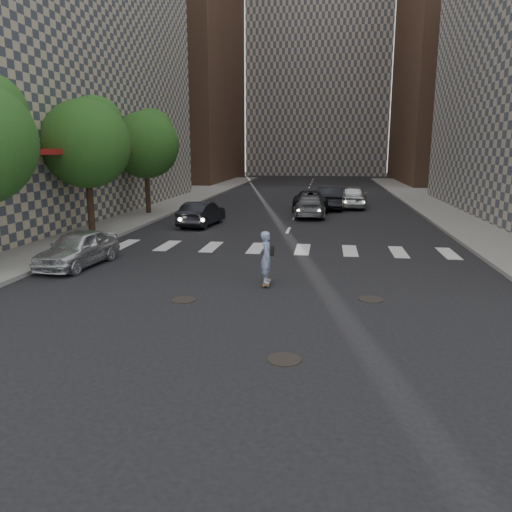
% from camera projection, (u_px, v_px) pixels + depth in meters
% --- Properties ---
extents(ground, '(160.00, 160.00, 0.00)m').
position_uv_depth(ground, '(246.00, 317.00, 12.79)').
color(ground, black).
rests_on(ground, ground).
extents(sidewalk_left, '(13.00, 80.00, 0.15)m').
position_uv_depth(sidewalk_left, '(84.00, 211.00, 34.12)').
color(sidewalk_left, gray).
rests_on(sidewalk_left, ground).
extents(tower_left, '(18.00, 24.00, 40.00)m').
position_uv_depth(tower_left, '(161.00, 24.00, 64.54)').
color(tower_left, brown).
rests_on(tower_left, ground).
extents(tower_right, '(18.00, 24.00, 36.00)m').
position_uv_depth(tower_right, '(484.00, 31.00, 59.48)').
color(tower_right, brown).
rests_on(tower_right, ground).
extents(tower_center, '(22.00, 20.00, 48.00)m').
position_uv_depth(tower_center, '(320.00, 28.00, 83.21)').
color(tower_center, '#ADA08E').
rests_on(tower_center, ground).
extents(tree_b, '(4.20, 4.20, 6.60)m').
position_uv_depth(tree_b, '(88.00, 140.00, 23.88)').
color(tree_b, '#382619').
rests_on(tree_b, sidewalk_left).
extents(tree_c, '(4.20, 4.20, 6.60)m').
position_uv_depth(tree_c, '(147.00, 142.00, 31.62)').
color(tree_c, '#382619').
rests_on(tree_c, sidewalk_left).
extents(manhole_a, '(0.70, 0.70, 0.02)m').
position_uv_depth(manhole_a, '(284.00, 359.00, 10.20)').
color(manhole_a, black).
rests_on(manhole_a, ground).
extents(manhole_b, '(0.70, 0.70, 0.02)m').
position_uv_depth(manhole_b, '(184.00, 300.00, 14.22)').
color(manhole_b, black).
rests_on(manhole_b, ground).
extents(manhole_c, '(0.70, 0.70, 0.02)m').
position_uv_depth(manhole_c, '(371.00, 299.00, 14.27)').
color(manhole_c, black).
rests_on(manhole_c, ground).
extents(skateboarder, '(0.43, 0.87, 1.72)m').
position_uv_depth(skateboarder, '(267.00, 257.00, 15.64)').
color(skateboarder, brown).
rests_on(skateboarder, ground).
extents(silver_sedan, '(1.93, 4.03, 1.33)m').
position_uv_depth(silver_sedan, '(78.00, 248.00, 18.21)').
color(silver_sedan, silver).
rests_on(silver_sedan, ground).
extents(traffic_car_a, '(1.92, 4.25, 1.35)m').
position_uv_depth(traffic_car_a, '(202.00, 214.00, 27.74)').
color(traffic_car_a, black).
rests_on(traffic_car_a, ground).
extents(traffic_car_b, '(1.99, 4.80, 1.39)m').
position_uv_depth(traffic_car_b, '(310.00, 206.00, 31.45)').
color(traffic_car_b, '#595C61').
rests_on(traffic_car_b, ground).
extents(traffic_car_c, '(2.49, 5.14, 1.41)m').
position_uv_depth(traffic_car_c, '(310.00, 200.00, 34.74)').
color(traffic_car_c, black).
rests_on(traffic_car_c, ground).
extents(traffic_car_d, '(2.36, 4.99, 1.65)m').
position_uv_depth(traffic_car_d, '(353.00, 196.00, 36.19)').
color(traffic_car_d, silver).
rests_on(traffic_car_d, ground).
extents(traffic_car_e, '(2.05, 5.11, 1.65)m').
position_uv_depth(traffic_car_e, '(332.00, 197.00, 35.53)').
color(traffic_car_e, black).
rests_on(traffic_car_e, ground).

